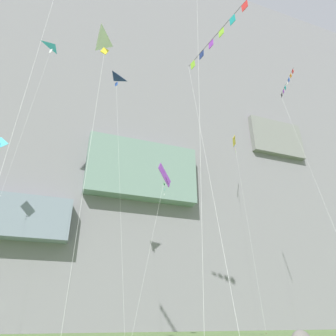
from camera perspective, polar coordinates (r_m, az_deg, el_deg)
cliff_face at (r=70.64m, az=-7.91°, el=5.66°), size 180.00×34.20×76.87m
kite_delta_front_field at (r=22.15m, az=-10.43°, el=19.76°), size 1.57×2.46×17.83m
kite_diamond_far_right at (r=51.56m, az=12.19°, el=4.38°), size 1.73×4.30×28.96m
kite_banner_upper_mid at (r=41.87m, az=21.59°, el=12.66°), size 3.62×8.14×28.53m
kite_delta_low_left at (r=43.61m, az=-20.44°, el=19.55°), size 3.68×2.38×32.27m
kite_delta_mid_left at (r=36.80m, az=-9.98°, el=14.25°), size 3.32×3.88×25.81m
kite_diamond_mid_right at (r=29.33m, az=-0.68°, el=-1.60°), size 3.90×2.37×15.16m
kite_banner_high_center at (r=24.77m, az=8.81°, el=21.76°), size 2.63×7.27×20.71m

